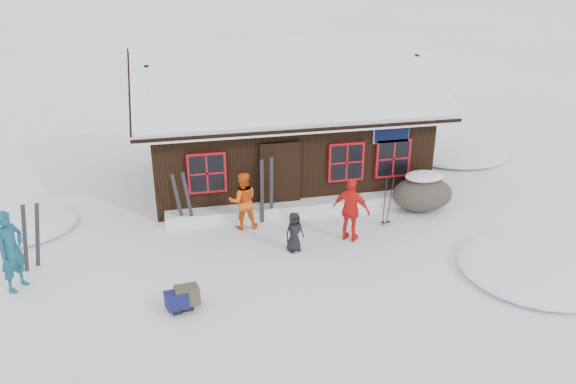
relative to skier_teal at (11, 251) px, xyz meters
The scene contains 15 objects.
ground 5.58m from the skier_teal, ahead, with size 120.00×120.00×0.00m, color white.
mountain_hut 8.70m from the skier_teal, 36.21° to the left, with size 8.90×6.09×4.42m.
snow_drift 7.44m from the skier_teal, 18.90° to the left, with size 7.60×0.60×0.35m, color white.
snow_mounds 7.49m from the skier_teal, 15.70° to the left, with size 20.60×13.20×0.48m.
skier_teal is the anchor object (origin of this frame).
skier_orange_left 5.56m from the skier_teal, 19.27° to the left, with size 0.76×0.59×1.57m, color #E75410.
skier_orange_right 7.82m from the skier_teal, ahead, with size 0.98×0.41×1.68m, color red.
skier_crouched 6.30m from the skier_teal, ahead, with size 0.50×0.33×1.02m, color black.
boulder 10.54m from the skier_teal, 10.24° to the left, with size 1.73×1.30×1.01m.
ski_pair_left 0.90m from the skier_teal, 75.95° to the left, with size 0.54×0.27×1.65m.
ski_pair_mid 4.32m from the skier_teal, 30.55° to the left, with size 0.55×0.15×1.61m.
ski_pair_right 6.29m from the skier_teal, 19.59° to the left, with size 0.41×0.20×1.86m.
ski_poles 9.09m from the skier_teal, ahead, with size 0.25×0.12×1.41m.
backpack_blue 3.79m from the skier_teal, 25.19° to the right, with size 0.44×0.58×0.32m, color #101445.
backpack_olive 3.95m from the skier_teal, 22.58° to the right, with size 0.48×0.64×0.35m, color #3E3A2C.
Camera 1 is at (-2.01, -11.66, 6.80)m, focal length 35.00 mm.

